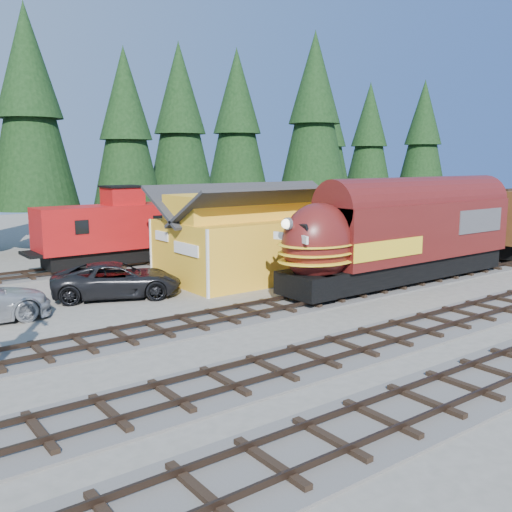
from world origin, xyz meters
TOP-DOWN VIEW (x-y plane):
  - ground at (0.00, 0.00)m, footprint 120.00×120.00m
  - track_siding at (10.00, 4.00)m, footprint 68.00×3.20m
  - track_spur at (-10.00, 18.00)m, footprint 32.00×3.20m
  - depot at (-0.00, 10.50)m, footprint 12.80×7.00m
  - conifer_backdrop at (4.99, 24.85)m, footprint 80.43×23.69m
  - locomotive at (3.61, 4.00)m, footprint 16.04×3.19m
  - caboose at (-6.47, 18.00)m, footprint 8.99×2.61m
  - pickup_truck_a at (-9.38, 10.46)m, footprint 6.82×5.05m

SIDE VIEW (x-z plane):
  - ground at x=0.00m, z-range 0.00..0.00m
  - track_siding at x=10.00m, z-range -0.11..0.22m
  - track_spur at x=-10.00m, z-range -0.11..0.22m
  - pickup_truck_a at x=-9.38m, z-range 0.00..1.72m
  - caboose at x=-6.47m, z-range 0.02..4.69m
  - locomotive at x=3.61m, z-range 0.37..4.73m
  - depot at x=0.00m, z-range 0.31..5.61m
  - conifer_backdrop at x=4.99m, z-range 1.77..17.54m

